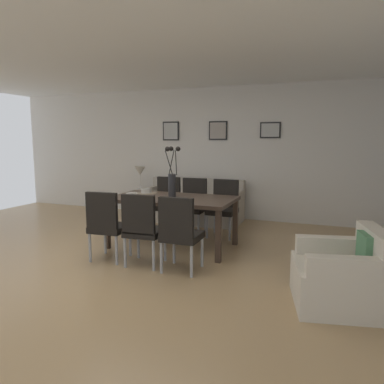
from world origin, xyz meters
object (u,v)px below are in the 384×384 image
Objects in this scene: bowl_near_left at (132,195)px; side_table at (141,204)px; dining_table at (172,202)px; framed_picture_center at (218,131)px; dining_chair_far_right at (193,203)px; dining_chair_mid_left at (180,230)px; table_lamp at (140,173)px; bowl_near_right at (147,191)px; sofa at (192,206)px; dining_chair_near_right at (167,201)px; centerpiece_vase at (172,178)px; framed_picture_left at (171,131)px; dining_chair_mid_right at (224,205)px; framed_picture_right at (270,130)px; dining_chair_far_left at (142,226)px; armchair at (343,277)px; dining_chair_near_left at (107,223)px.

bowl_near_left is 2.25m from side_table.
framed_picture_center is (-0.00, 2.22, 1.08)m from dining_table.
side_table is 2.17m from framed_picture_center.
dining_chair_far_right and dining_chair_mid_left have the same top height.
table_lamp is 1.36× the size of framed_picture_center.
sofa is (0.18, 1.51, -0.50)m from bowl_near_right.
dining_chair_near_right is 1.00× the size of dining_chair_far_right.
centerpiece_vase is 1.91× the size of framed_picture_left.
dining_chair_near_right is at bearing -101.24° from sofa.
dining_chair_mid_left is at bearing -52.83° from table_lamp.
dining_chair_mid_right reaches higher than sofa.
framed_picture_left reaches higher than side_table.
framed_picture_left is 2.05m from framed_picture_right.
dining_chair_far_left is at bearing -60.22° from table_lamp.
bowl_near_right is at bearing -105.13° from framed_picture_center.
dining_chair_far_right is at bearing 179.98° from dining_chair_mid_right.
centerpiece_vase reaches higher than bowl_near_left.
bowl_near_right is 3.21m from armchair.
dining_chair_mid_left and dining_chair_mid_right have the same top height.
framed_picture_right reaches higher than dining_table.
framed_picture_left reaches higher than bowl_near_right.
dining_chair_far_left is 2.67m from sofa.
dining_chair_far_left is 1.25× the size of centerpiece_vase.
dining_chair_near_right is 5.41× the size of bowl_near_left.
table_lamp is (-0.98, 0.82, 0.38)m from dining_chair_near_right.
dining_chair_far_left and dining_chair_far_right have the same top height.
framed_picture_right is at bearing 71.86° from dining_chair_far_left.
framed_picture_center is at bearing 90.02° from centerpiece_vase.
dining_chair_mid_left is at bearing -2.80° from dining_chair_far_left.
dining_table is 2.67m from framed_picture_right.
bowl_near_left is at bearing 146.28° from dining_chair_mid_left.
dining_chair_near_left is 3.69m from framed_picture_right.
framed_picture_left is (-3.33, 3.39, 1.46)m from armchair.
dining_chair_mid_right is at bearing 31.82° from bowl_near_right.
framed_picture_center is 0.98× the size of framed_picture_right.
sofa is 4.97× the size of framed_picture_left.
bowl_near_right is (-0.52, -0.66, 0.27)m from dining_chair_far_right.
dining_chair_far_left is 1.78m from dining_chair_far_right.
armchair is at bearing -45.48° from framed_picture_left.
dining_table is 1.96× the size of dining_chair_near_right.
centerpiece_vase is 2.33m from framed_picture_center.
framed_picture_left is at bearing 44.57° from table_lamp.
dining_chair_mid_left is 0.97× the size of armchair.
dining_chair_far_right is at bearing 91.35° from dining_table.
dining_table is 1.82m from sofa.
framed_picture_left reaches higher than sofa.
framed_picture_center is at bearing 74.87° from bowl_near_right.
centerpiece_vase reaches higher than dining_chair_far_left.
framed_picture_left is (-0.49, 2.44, 0.97)m from bowl_near_left.
table_lamp is at bearing 179.65° from sofa.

